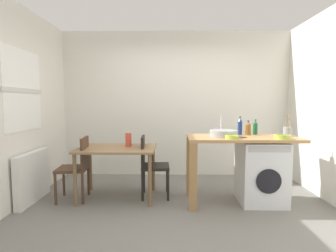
{
  "coord_description": "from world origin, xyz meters",
  "views": [
    {
      "loc": [
        -0.08,
        -3.29,
        1.39
      ],
      "look_at": [
        -0.13,
        0.45,
        1.05
      ],
      "focal_mm": 28.29,
      "sensor_mm": 36.0,
      "label": 1
    }
  ],
  "objects": [
    {
      "name": "bottle_clear_small",
      "position": [
        1.15,
        0.58,
        1.02
      ],
      "size": [
        0.06,
        0.06,
        0.22
      ],
      "color": "#19592D",
      "rests_on": "kitchen_counter"
    },
    {
      "name": "radiator",
      "position": [
        -2.02,
        0.3,
        0.35
      ],
      "size": [
        0.1,
        0.8,
        0.7
      ],
      "primitive_type": "cube",
      "color": "white",
      "rests_on": "ground_plane"
    },
    {
      "name": "utensil_crock",
      "position": [
        1.53,
        0.36,
        0.99
      ],
      "size": [
        0.11,
        0.11,
        0.3
      ],
      "color": "gray",
      "rests_on": "kitchen_counter"
    },
    {
      "name": "kitchen_counter",
      "position": [
        0.69,
        0.31,
        0.76
      ],
      "size": [
        1.5,
        0.68,
        0.92
      ],
      "color": "tan",
      "rests_on": "ground_plane"
    },
    {
      "name": "dining_table",
      "position": [
        -0.86,
        0.46,
        0.64
      ],
      "size": [
        1.1,
        0.76,
        0.74
      ],
      "color": "olive",
      "rests_on": "ground_plane"
    },
    {
      "name": "vase",
      "position": [
        -0.71,
        0.56,
        0.84
      ],
      "size": [
        0.09,
        0.09,
        0.2
      ],
      "primitive_type": "cylinder",
      "color": "#D84C38",
      "rests_on": "dining_table"
    },
    {
      "name": "bottle_tall_green",
      "position": [
        0.92,
        0.54,
        1.04
      ],
      "size": [
        0.06,
        0.06,
        0.27
      ],
      "color": "navy",
      "rests_on": "kitchen_counter"
    },
    {
      "name": "mixing_bowl",
      "position": [
        0.71,
        0.11,
        0.95
      ],
      "size": [
        0.17,
        0.17,
        0.05
      ],
      "color": "#A8C63D",
      "rests_on": "kitchen_counter"
    },
    {
      "name": "colander",
      "position": [
        1.35,
        0.09,
        0.95
      ],
      "size": [
        0.2,
        0.2,
        0.06
      ],
      "color": "#A8C63D",
      "rests_on": "kitchen_counter"
    },
    {
      "name": "chair_opposite",
      "position": [
        -0.39,
        0.51,
        0.51
      ],
      "size": [
        0.42,
        0.42,
        0.9
      ],
      "rotation": [
        0.0,
        0.0,
        -1.52
      ],
      "color": "black",
      "rests_on": "ground_plane"
    },
    {
      "name": "sink_basin",
      "position": [
        0.64,
        0.31,
        0.97
      ],
      "size": [
        0.38,
        0.38,
        0.09
      ],
      "primitive_type": "cylinder",
      "color": "#9EA0A5",
      "rests_on": "kitchen_counter"
    },
    {
      "name": "wall_window_side",
      "position": [
        -2.15,
        0.0,
        1.35
      ],
      "size": [
        0.12,
        3.8,
        2.7
      ],
      "color": "silver",
      "rests_on": "ground_plane"
    },
    {
      "name": "scissors",
      "position": [
        0.85,
        0.21,
        0.92
      ],
      "size": [
        0.15,
        0.06,
        0.01
      ],
      "color": "#B2B2B7",
      "rests_on": "kitchen_counter"
    },
    {
      "name": "wall_back",
      "position": [
        0.0,
        1.75,
        1.35
      ],
      "size": [
        4.6,
        0.1,
        2.7
      ],
      "primitive_type": "cube",
      "color": "silver",
      "rests_on": "ground_plane"
    },
    {
      "name": "chair_person_seat",
      "position": [
        -1.41,
        0.37,
        0.51
      ],
      "size": [
        0.44,
        0.44,
        0.9
      ],
      "rotation": [
        0.0,
        0.0,
        1.66
      ],
      "color": "#4C3323",
      "rests_on": "ground_plane"
    },
    {
      "name": "bottle_squat_brown",
      "position": [
        1.03,
        0.5,
        1.01
      ],
      "size": [
        0.08,
        0.08,
        0.21
      ],
      "color": "brown",
      "rests_on": "kitchen_counter"
    },
    {
      "name": "tap",
      "position": [
        0.64,
        0.49,
        1.06
      ],
      "size": [
        0.02,
        0.02,
        0.28
      ],
      "primitive_type": "cylinder",
      "color": "#B2B2B7",
      "rests_on": "kitchen_counter"
    },
    {
      "name": "washing_machine",
      "position": [
        1.16,
        0.31,
        0.43
      ],
      "size": [
        0.6,
        0.61,
        0.86
      ],
      "color": "silver",
      "rests_on": "ground_plane"
    },
    {
      "name": "ground_plane",
      "position": [
        0.0,
        0.0,
        0.0
      ],
      "size": [
        5.46,
        5.46,
        0.0
      ],
      "primitive_type": "plane",
      "color": "slate"
    }
  ]
}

